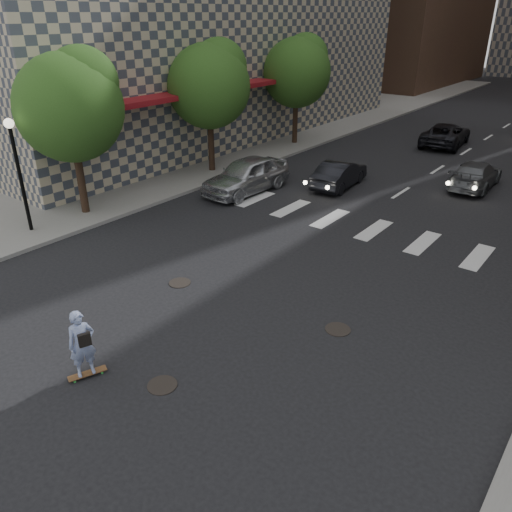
{
  "coord_description": "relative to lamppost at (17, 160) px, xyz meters",
  "views": [
    {
      "loc": [
        8.48,
        -8.35,
        7.79
      ],
      "look_at": [
        0.35,
        2.15,
        1.3
      ],
      "focal_mm": 35.0,
      "sensor_mm": 36.0,
      "label": 1
    }
  ],
  "objects": [
    {
      "name": "manhole_c",
      "position": [
        12.8,
        1.5,
        -2.92
      ],
      "size": [
        0.7,
        0.7,
        0.02
      ],
      "primitive_type": "cylinder",
      "color": "black",
      "rests_on": "ground"
    },
    {
      "name": "tree_a",
      "position": [
        0.05,
        2.64,
        1.71
      ],
      "size": [
        4.2,
        4.2,
        6.6
      ],
      "color": "#382619",
      "rests_on": "sidewalk_left"
    },
    {
      "name": "lamppost",
      "position": [
        0.0,
        0.0,
        0.0
      ],
      "size": [
        0.36,
        0.36,
        4.28
      ],
      "color": "black",
      "rests_on": "sidewalk_left"
    },
    {
      "name": "tree_b",
      "position": [
        0.05,
        10.64,
        1.71
      ],
      "size": [
        4.2,
        4.2,
        6.6
      ],
      "color": "#382619",
      "rests_on": "sidewalk_left"
    },
    {
      "name": "skateboarder",
      "position": [
        9.06,
        -3.86,
        -2.0
      ],
      "size": [
        0.6,
        0.91,
        1.78
      ],
      "rotation": [
        0.0,
        0.0,
        -0.38
      ],
      "color": "brown",
      "rests_on": "ground"
    },
    {
      "name": "ground",
      "position": [
        9.5,
        -0.5,
        -2.93
      ],
      "size": [
        160.0,
        160.0,
        0.0
      ],
      "primitive_type": "plane",
      "color": "black",
      "rests_on": "ground"
    },
    {
      "name": "traffic_car_b",
      "position": [
        11.98,
        16.51,
        -2.29
      ],
      "size": [
        1.93,
        4.46,
        1.28
      ],
      "primitive_type": "imported",
      "rotation": [
        0.0,
        0.0,
        3.17
      ],
      "color": "#585B60",
      "rests_on": "ground"
    },
    {
      "name": "manhole_b",
      "position": [
        7.5,
        0.7,
        -2.92
      ],
      "size": [
        0.7,
        0.7,
        0.02
      ],
      "primitive_type": "cylinder",
      "color": "black",
      "rests_on": "ground"
    },
    {
      "name": "tree_c",
      "position": [
        0.05,
        18.64,
        1.71
      ],
      "size": [
        4.2,
        4.2,
        6.6
      ],
      "color": "#382619",
      "rests_on": "sidewalk_left"
    },
    {
      "name": "sidewalk_left",
      "position": [
        -5.0,
        19.5,
        -2.86
      ],
      "size": [
        13.0,
        80.0,
        0.15
      ],
      "primitive_type": "cube",
      "color": "gray",
      "rests_on": "ground"
    },
    {
      "name": "traffic_car_c",
      "position": [
        7.86,
        24.28,
        -2.23
      ],
      "size": [
        2.84,
        5.3,
        1.42
      ],
      "primitive_type": "imported",
      "rotation": [
        0.0,
        0.0,
        3.24
      ],
      "color": "black",
      "rests_on": "ground"
    },
    {
      "name": "silver_sedan",
      "position": [
        3.52,
        9.09,
        -2.11
      ],
      "size": [
        2.18,
        4.94,
        1.65
      ],
      "primitive_type": "imported",
      "rotation": [
        0.0,
        0.0,
        -0.05
      ],
      "color": "#BABDC2",
      "rests_on": "ground"
    },
    {
      "name": "traffic_car_a",
      "position": [
        6.67,
        12.5,
        -2.28
      ],
      "size": [
        1.72,
        4.05,
        1.3
      ],
      "primitive_type": "imported",
      "rotation": [
        0.0,
        0.0,
        3.23
      ],
      "color": "black",
      "rests_on": "ground"
    },
    {
      "name": "manhole_a",
      "position": [
        10.7,
        -3.0,
        -2.92
      ],
      "size": [
        0.7,
        0.7,
        0.02
      ],
      "primitive_type": "cylinder",
      "color": "black",
      "rests_on": "ground"
    }
  ]
}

